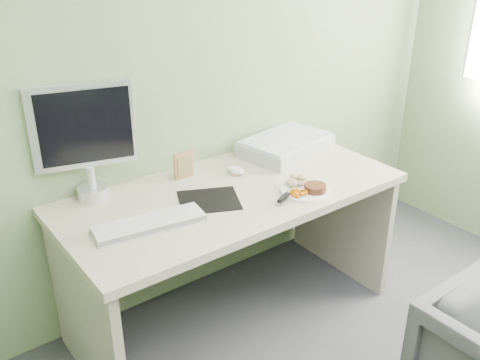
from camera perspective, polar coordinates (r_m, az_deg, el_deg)
wall_back at (r=2.57m, az=-6.01°, el=14.50°), size 3.50×0.00×3.50m
desk at (r=2.56m, az=-0.82°, el=-4.71°), size 1.60×0.75×0.73m
plate at (r=2.47m, az=6.94°, el=-1.16°), size 0.23×0.23×0.01m
steak at (r=2.45m, az=8.02°, el=-0.84°), size 0.12×0.12×0.03m
potato_pile at (r=2.50m, az=6.39°, el=0.17°), size 0.12×0.10×0.06m
carrot_heap at (r=2.40m, az=6.19°, el=-1.19°), size 0.06×0.06×0.04m
steak_knife at (r=2.38m, az=5.03°, el=-1.54°), size 0.22×0.12×0.02m
mousepad at (r=2.38m, az=-3.34°, el=-2.16°), size 0.34×0.32×0.00m
keyboard at (r=2.20m, az=-9.62°, el=-4.55°), size 0.47×0.20×0.02m
computer_mouse at (r=2.62m, az=-0.47°, el=1.01°), size 0.08×0.11×0.04m
photo_frame at (r=2.58m, az=-6.00°, el=1.59°), size 0.11×0.01×0.13m
eyedrop_bottle at (r=2.63m, az=-6.01°, el=1.25°), size 0.02×0.02×0.07m
scanner at (r=2.88m, az=4.89°, el=3.67°), size 0.52×0.40×0.07m
monitor at (r=2.38m, az=-16.29°, el=4.52°), size 0.43×0.17×0.52m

